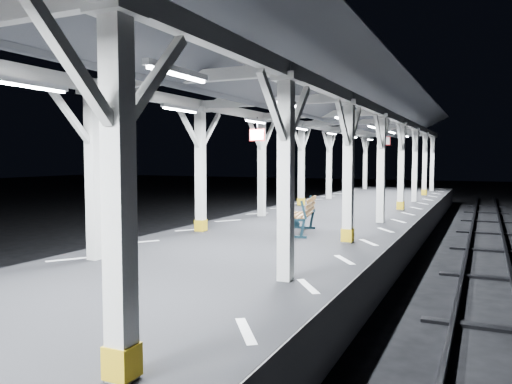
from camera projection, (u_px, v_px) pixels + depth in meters
The scene contains 8 objects.
ground at pixel (233, 296), 10.80m from camera, with size 120.00×120.00×0.00m, color black.
platform at pixel (233, 273), 10.77m from camera, with size 6.00×50.00×1.00m, color black.
hazard_stripes_left at pixel (141, 242), 11.76m from camera, with size 1.00×48.00×0.01m, color silver.
hazard_stripes_right at pixel (344, 260), 9.71m from camera, with size 1.00×48.00×0.01m, color silver.
track_left at pixel (61, 270), 12.88m from camera, with size 2.20×60.00×0.16m.
track_right at pixel (487, 325), 8.71m from camera, with size 2.20×60.00×0.16m.
canopy at pixel (232, 83), 10.47m from camera, with size 5.40×49.00×4.65m.
bench_mid at pixel (303, 214), 13.12m from camera, with size 0.97×1.85×0.95m.
Camera 1 is at (4.90, -9.44, 2.99)m, focal length 35.00 mm.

